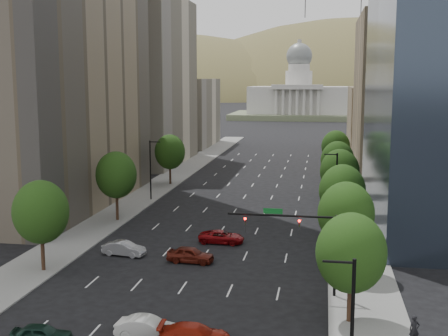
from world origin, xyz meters
The scene contains 27 objects.
sidewalk_left centered at (-15.50, 60.00, 0.07)m, with size 6.00×200.00×0.15m, color slate.
sidewalk_right centered at (15.50, 60.00, 0.07)m, with size 6.00×200.00×0.15m, color slate.
midrise_cream_left centered at (-25.00, 103.00, 17.50)m, with size 14.00×30.00×35.00m, color beige.
filler_left centered at (-25.00, 136.00, 9.00)m, with size 14.00×26.00×18.00m, color beige.
parking_tan_right centered at (25.00, 100.00, 15.00)m, with size 14.00×30.00×30.00m, color #8C7759.
filler_right centered at (25.00, 133.00, 8.00)m, with size 14.00×26.00×16.00m, color #8C7759.
tree_right_0 centered at (14.00, 25.00, 5.39)m, with size 5.20×5.20×8.39m.
tree_right_1 centered at (14.00, 36.00, 5.75)m, with size 5.20×5.20×8.75m.
tree_right_2 centered at (14.00, 48.00, 5.60)m, with size 5.20×5.20×8.61m.
tree_right_3 centered at (14.00, 60.00, 5.89)m, with size 5.20×5.20×8.89m.
tree_right_4 centered at (14.00, 74.00, 5.46)m, with size 5.20×5.20×8.46m.
tree_right_5 centered at (14.00, 90.00, 5.75)m, with size 5.20×5.20×8.75m.
tree_left_0 centered at (-14.00, 32.00, 5.75)m, with size 5.20×5.20×8.75m.
tree_left_1 centered at (-14.00, 52.00, 5.96)m, with size 5.20×5.20×8.97m.
tree_left_2 centered at (-14.00, 78.00, 5.68)m, with size 5.20×5.20×8.68m.
streetlight_rs centered at (13.44, 12.00, 4.84)m, with size 1.70×0.20×9.00m.
streetlight_rn centered at (13.44, 55.00, 4.84)m, with size 1.70×0.20×9.00m.
streetlight_ln centered at (-13.44, 65.00, 4.84)m, with size 1.70×0.20×9.00m.
traffic_signal centered at (10.53, 30.00, 5.17)m, with size 9.12×0.40×7.38m.
capitol centered at (0.00, 249.71, 8.58)m, with size 60.00×40.00×35.20m.
foothills centered at (34.67, 599.39, -37.78)m, with size 720.00×413.00×263.00m.
car_dkgrn centered at (-6.91, 17.78, 0.70)m, with size 1.66×4.14×1.41m, color black.
car_white centered at (-0.01, 19.94, 0.75)m, with size 1.59×4.56×1.50m, color white.
car_red_near centered at (3.50, 19.45, 0.73)m, with size 2.05×5.05×1.47m, color maroon.
car_maroon centered at (-0.91, 36.99, 0.80)m, with size 1.88×4.67×1.59m, color #53160D.
car_silver centered at (-8.17, 38.06, 0.74)m, with size 1.57×4.49×1.48m, color #949599.
car_red_far centered at (0.92, 44.28, 0.70)m, with size 2.32×5.02×1.40m, color maroon.
Camera 1 is at (11.80, -16.98, 18.03)m, focal length 46.49 mm.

